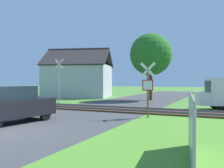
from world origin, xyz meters
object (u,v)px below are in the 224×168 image
at_px(stop_sign_near, 148,86).
at_px(tree_center, 151,55).
at_px(parked_car, 13,104).
at_px(crossing_sign_far, 59,78).
at_px(fence_panel, 191,130).
at_px(house, 79,80).

bearing_deg(stop_sign_near, tree_center, -78.95).
relative_size(stop_sign_near, parked_car, 0.73).
relative_size(stop_sign_near, crossing_sign_far, 0.78).
height_order(stop_sign_near, fence_panel, stop_sign_near).
bearing_deg(crossing_sign_far, fence_panel, -43.45).
xyz_separation_m(house, fence_panel, (16.30, -20.89, -1.31)).
height_order(tree_center, fence_panel, tree_center).
xyz_separation_m(tree_center, parked_car, (-2.14, -16.63, -3.90)).
bearing_deg(tree_center, crossing_sign_far, -124.98).
bearing_deg(stop_sign_near, house, -50.29).
bearing_deg(crossing_sign_far, parked_car, -67.88).
relative_size(crossing_sign_far, house, 0.41).
bearing_deg(tree_center, fence_panel, -71.62).
height_order(crossing_sign_far, tree_center, tree_center).
xyz_separation_m(house, parked_car, (7.72, -18.16, -1.27)).
distance_m(crossing_sign_far, parked_car, 9.28).
bearing_deg(parked_car, fence_panel, -9.28).
height_order(parked_car, fence_panel, parked_car).
relative_size(house, tree_center, 1.36).
xyz_separation_m(stop_sign_near, fence_panel, (3.15, -7.12, -0.87)).
bearing_deg(tree_center, parked_car, -97.33).
bearing_deg(house, parked_car, -82.66).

